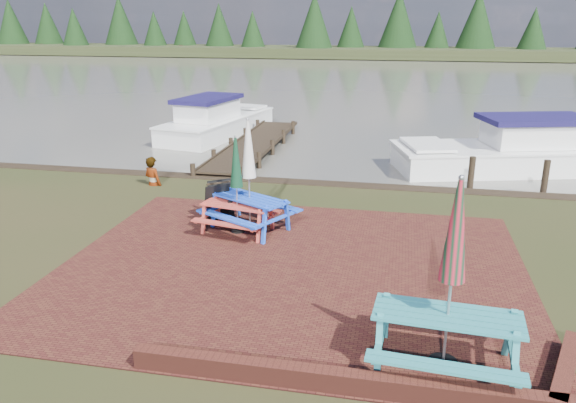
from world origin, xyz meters
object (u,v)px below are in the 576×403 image
(chalkboard, at_px, (219,201))
(person, at_px, (151,157))
(picnic_table_teal, at_px, (449,306))
(boat_near, at_px, (512,153))
(picnic_table_red, at_px, (237,200))
(boat_jetty, at_px, (216,123))
(jetty, at_px, (253,145))
(picnic_table_blue, at_px, (249,192))

(chalkboard, distance_m, person, 3.86)
(picnic_table_teal, bearing_deg, boat_near, 81.19)
(picnic_table_red, xyz_separation_m, person, (-3.53, 3.20, 0.05))
(chalkboard, height_order, boat_jetty, boat_jetty)
(chalkboard, relative_size, jetty, 0.11)
(chalkboard, bearing_deg, picnic_table_blue, -64.27)
(boat_jetty, xyz_separation_m, boat_near, (11.48, -3.58, 0.02))
(boat_jetty, bearing_deg, person, -73.42)
(jetty, bearing_deg, picnic_table_red, -77.42)
(chalkboard, distance_m, jetty, 8.07)
(boat_near, bearing_deg, jetty, 69.26)
(boat_jetty, bearing_deg, chalkboard, -60.03)
(picnic_table_red, bearing_deg, boat_near, 58.45)
(picnic_table_red, bearing_deg, picnic_table_teal, -34.98)
(picnic_table_red, distance_m, boat_jetty, 12.16)
(picnic_table_blue, distance_m, boat_jetty, 12.03)
(jetty, relative_size, boat_near, 1.17)
(boat_near, bearing_deg, picnic_table_teal, 151.21)
(jetty, bearing_deg, picnic_table_teal, -64.55)
(picnic_table_teal, bearing_deg, boat_jetty, 122.93)
(picnic_table_teal, distance_m, jetty, 14.49)
(jetty, xyz_separation_m, person, (-1.61, -5.41, 0.72))
(picnic_table_teal, height_order, jetty, picnic_table_teal)
(picnic_table_teal, xyz_separation_m, chalkboard, (-4.95, 5.10, -0.47))
(picnic_table_teal, xyz_separation_m, person, (-7.83, 7.66, -0.14))
(picnic_table_teal, height_order, chalkboard, picnic_table_teal)
(picnic_table_teal, height_order, person, picnic_table_teal)
(chalkboard, distance_m, boat_near, 10.59)
(picnic_table_teal, relative_size, person, 1.66)
(boat_jetty, bearing_deg, picnic_table_teal, -50.35)
(chalkboard, bearing_deg, boat_near, 2.92)
(picnic_table_teal, bearing_deg, chalkboard, 138.49)
(picnic_table_blue, height_order, person, picnic_table_blue)
(boat_jetty, bearing_deg, picnic_table_red, -58.12)
(picnic_table_teal, relative_size, picnic_table_red, 1.25)
(chalkboard, xyz_separation_m, person, (-2.88, 2.55, 0.33))
(picnic_table_blue, bearing_deg, boat_jetty, 140.63)
(boat_near, bearing_deg, picnic_table_red, 121.77)
(jetty, bearing_deg, picnic_table_blue, -75.63)
(picnic_table_blue, xyz_separation_m, boat_near, (6.95, 7.54, -0.50))
(picnic_table_teal, distance_m, picnic_table_red, 6.20)
(picnic_table_red, distance_m, boat_near, 10.59)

